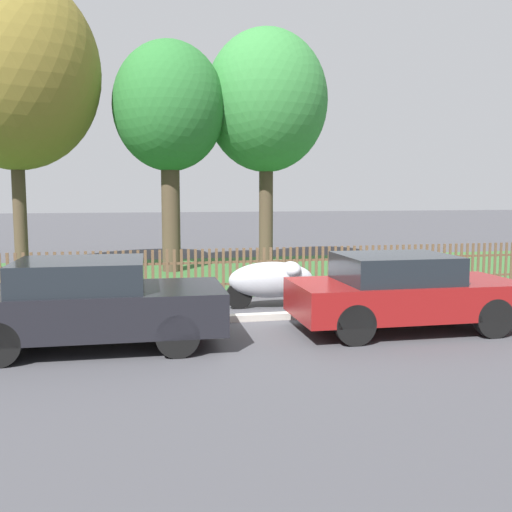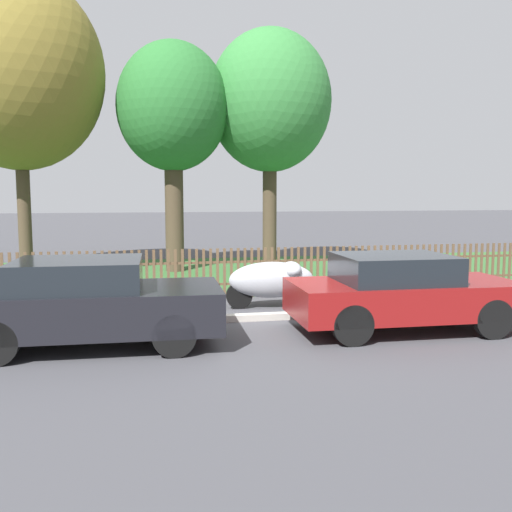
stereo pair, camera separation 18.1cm
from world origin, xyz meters
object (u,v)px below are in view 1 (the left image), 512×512
object	(u,v)px
parked_car_black_saloon	(91,302)
tree_nearest_kerb	(13,72)
tree_mid_park	(266,102)
covered_motorcycle	(273,280)
parked_car_navy_estate	(402,291)
tree_behind_motorcycle	(169,109)

from	to	relation	value
parked_car_black_saloon	tree_nearest_kerb	world-z (taller)	tree_nearest_kerb
parked_car_black_saloon	tree_mid_park	distance (m)	10.78
covered_motorcycle	tree_mid_park	xyz separation A→B (m)	(1.33, 6.31, 4.51)
parked_car_navy_estate	tree_mid_park	world-z (taller)	tree_mid_park
tree_mid_park	tree_nearest_kerb	bearing A→B (deg)	-176.12
parked_car_navy_estate	covered_motorcycle	xyz separation A→B (m)	(-1.66, 2.32, -0.10)
tree_mid_park	tree_behind_motorcycle	bearing A→B (deg)	-172.18
parked_car_black_saloon	parked_car_navy_estate	xyz separation A→B (m)	(5.04, -0.00, -0.01)
parked_car_black_saloon	parked_car_navy_estate	world-z (taller)	parked_car_black_saloon
parked_car_black_saloon	tree_behind_motorcycle	size ratio (longest dim) A/B	0.58
parked_car_black_saloon	covered_motorcycle	world-z (taller)	parked_car_black_saloon
covered_motorcycle	tree_behind_motorcycle	bearing A→B (deg)	109.23
covered_motorcycle	tree_nearest_kerb	distance (m)	9.63
tree_nearest_kerb	tree_behind_motorcycle	size ratio (longest dim) A/B	1.24
parked_car_black_saloon	tree_behind_motorcycle	distance (m)	9.33
parked_car_navy_estate	covered_motorcycle	distance (m)	2.86
tree_behind_motorcycle	tree_mid_park	world-z (taller)	tree_mid_park
parked_car_black_saloon	tree_behind_motorcycle	bearing A→B (deg)	79.51
parked_car_navy_estate	covered_motorcycle	size ratio (longest dim) A/B	2.07
tree_nearest_kerb	covered_motorcycle	bearing A→B (deg)	-45.09
tree_nearest_kerb	tree_mid_park	world-z (taller)	tree_nearest_kerb
parked_car_navy_estate	tree_nearest_kerb	bearing A→B (deg)	133.33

